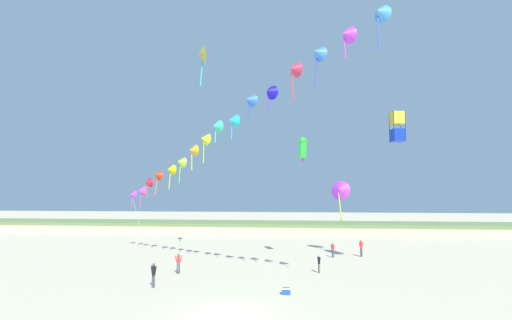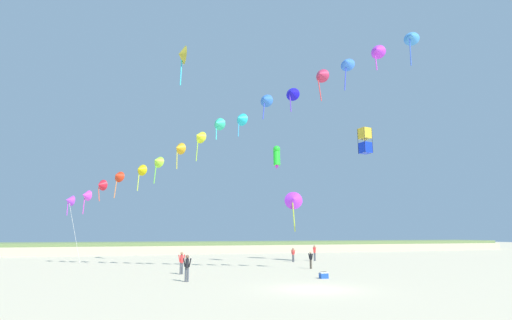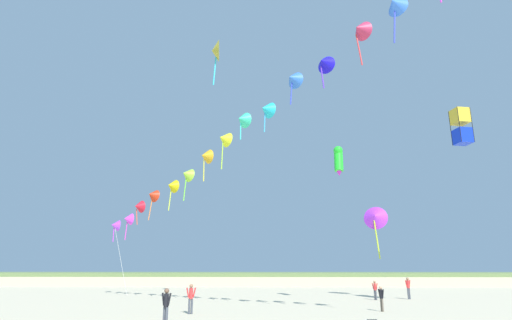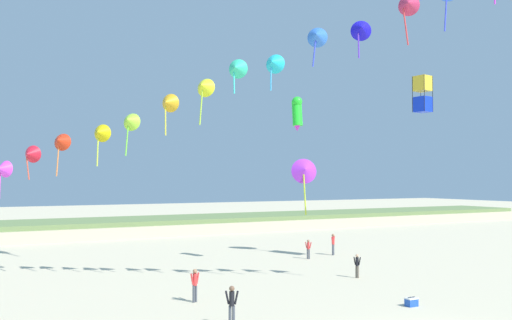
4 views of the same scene
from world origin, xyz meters
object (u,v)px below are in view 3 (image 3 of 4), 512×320
Objects in this scene: person_far_right at (166,304)px; large_kite_high_solo at (339,159)px; large_kite_mid_trail at (375,217)px; person_near_left at (381,297)px; person_mid_center at (408,287)px; large_kite_outer_drift at (215,51)px; person_far_left at (191,296)px; large_kite_low_lead at (461,126)px; person_near_right at (375,289)px.

person_far_right is 0.69× the size of large_kite_high_solo.
person_far_right is 23.22m from large_kite_mid_trail.
large_kite_high_solo is (-1.22, 5.16, 10.20)m from person_near_left.
large_kite_outer_drift is at bearing -165.15° from person_mid_center.
large_kite_outer_drift reaches higher than person_mid_center.
person_far_left is at bearing 87.01° from person_far_right.
person_near_left is at bearing -105.14° from large_kite_mid_trail.
person_mid_center is 0.67× the size of large_kite_low_lead.
large_kite_low_lead reaches higher than person_mid_center.
large_kite_outer_drift reaches higher than person_far_left.
person_far_left is at bearing -147.19° from large_kite_high_solo.
large_kite_low_lead is 11.49m from large_kite_mid_trail.
large_kite_high_solo reaches higher than person_near_right.
large_kite_outer_drift is (-14.31, -5.54, 13.89)m from large_kite_mid_trail.
person_near_left is 13.52m from large_kite_low_lead.
large_kite_mid_trail is 1.96× the size of large_kite_high_solo.
large_kite_low_lead reaches higher than large_kite_high_solo.
person_mid_center is 14.12m from large_kite_low_lead.
person_far_left is (-11.62, -1.54, 0.10)m from person_near_left.
person_near_left is 0.99× the size of person_near_right.
person_near_right is at bearing -116.41° from large_kite_mid_trail.
large_kite_low_lead is at bearing -66.01° from large_kite_mid_trail.
person_mid_center is 12.40m from large_kite_high_solo.
person_far_right is (-0.26, -4.97, 0.01)m from person_far_left.
person_near_left is 11.72m from person_far_left.
large_kite_low_lead reaches higher than person_far_right.
large_kite_mid_trail is at bearing 74.86° from person_near_left.
person_near_right is at bearing 47.42° from person_far_right.
large_kite_low_lead is at bearing -26.09° from large_kite_high_solo.
person_far_left is 0.35× the size of large_kite_mid_trail.
person_near_right is at bearing 46.71° from large_kite_high_solo.
person_mid_center reaches higher than person_near_left.
person_near_right is at bearing -164.20° from person_mid_center.
large_kite_mid_trail is 1.12× the size of large_kite_outer_drift.
person_far_left is 0.39× the size of large_kite_outer_drift.
large_kite_outer_drift reaches higher than large_kite_low_lead.
large_kite_outer_drift is (-18.43, 3.73, 8.48)m from large_kite_low_lead.
person_far_right reaches higher than person_near_left.
person_mid_center is (3.01, 0.85, 0.14)m from person_near_right.
person_near_right is 11.10m from large_kite_high_solo.
large_kite_mid_trail reaches higher than person_far_right.
person_near_left is 0.61× the size of large_kite_high_solo.
person_far_right is 23.32m from large_kite_low_lead.
person_mid_center is 1.04× the size of person_far_left.
large_kite_outer_drift reaches higher than person_near_left.
person_far_left is at bearing -91.17° from large_kite_outer_drift.
person_far_left is 0.65× the size of large_kite_low_lead.
large_kite_high_solo is at bearing 103.29° from person_near_left.
person_far_left is at bearing -171.70° from large_kite_low_lead.
large_kite_mid_trail is at bearing 113.99° from large_kite_low_lead.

